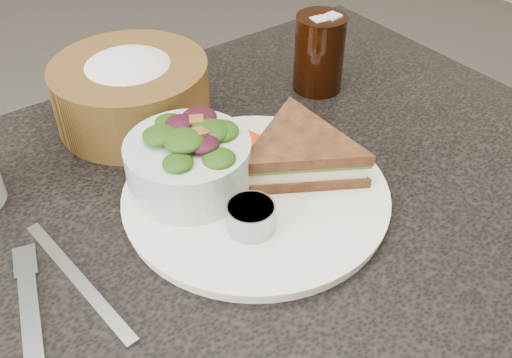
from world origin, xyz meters
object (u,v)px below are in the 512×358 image
object	(u,v)px
sandwich	(300,153)
dressing_ramekin	(251,217)
bread_basket	(130,83)
cola_glass	(319,50)
dinner_plate	(256,195)
salad_bowl	(188,157)

from	to	relation	value
sandwich	dressing_ramekin	xyz separation A→B (m)	(-0.10, -0.05, -0.01)
bread_basket	cola_glass	xyz separation A→B (m)	(0.26, -0.08, 0.00)
dinner_plate	dressing_ramekin	xyz separation A→B (m)	(-0.04, -0.05, 0.02)
salad_bowl	cola_glass	size ratio (longest dim) A/B	1.14
dinner_plate	salad_bowl	bearing A→B (deg)	136.00
dinner_plate	cola_glass	xyz separation A→B (m)	(0.22, 0.15, 0.05)
dressing_ramekin	bread_basket	bearing A→B (deg)	89.32
dinner_plate	dressing_ramekin	distance (m)	0.06
sandwich	dressing_ramekin	distance (m)	0.11
sandwich	salad_bowl	size ratio (longest dim) A/B	1.25
dinner_plate	sandwich	distance (m)	0.07
dressing_ramekin	bread_basket	world-z (taller)	bread_basket
dinner_plate	salad_bowl	size ratio (longest dim) A/B	2.13
sandwich	cola_glass	bearing A→B (deg)	73.86
dinner_plate	salad_bowl	xyz separation A→B (m)	(-0.05, 0.05, 0.05)
cola_glass	bread_basket	bearing A→B (deg)	162.61
dinner_plate	cola_glass	distance (m)	0.27
dinner_plate	dressing_ramekin	bearing A→B (deg)	-131.27
dinner_plate	cola_glass	size ratio (longest dim) A/B	2.43
sandwich	salad_bowl	world-z (taller)	salad_bowl
dinner_plate	dressing_ramekin	size ratio (longest dim) A/B	5.80
cola_glass	salad_bowl	bearing A→B (deg)	-160.92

